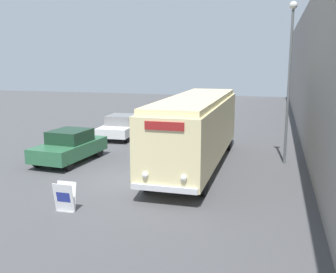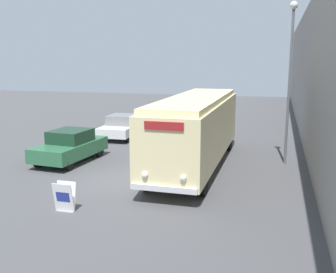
# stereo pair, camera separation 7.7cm
# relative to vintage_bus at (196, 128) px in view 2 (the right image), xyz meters

# --- Properties ---
(ground_plane) EXTENTS (80.00, 80.00, 0.00)m
(ground_plane) POSITION_rel_vintage_bus_xyz_m (-1.90, -2.85, -1.84)
(ground_plane) COLOR #4C4C4F
(building_wall_right) EXTENTS (0.30, 60.00, 8.22)m
(building_wall_right) POSITION_rel_vintage_bus_xyz_m (5.19, 7.15, 2.26)
(building_wall_right) COLOR gray
(building_wall_right) RESTS_ON ground_plane
(vintage_bus) EXTENTS (2.45, 10.60, 3.26)m
(vintage_bus) POSITION_rel_vintage_bus_xyz_m (0.00, 0.00, 0.00)
(vintage_bus) COLOR black
(vintage_bus) RESTS_ON ground_plane
(sign_board) EXTENTS (0.69, 0.37, 0.97)m
(sign_board) POSITION_rel_vintage_bus_xyz_m (-3.01, -6.54, -1.37)
(sign_board) COLOR gray
(sign_board) RESTS_ON ground_plane
(streetlamp) EXTENTS (0.36, 0.36, 7.46)m
(streetlamp) POSITION_rel_vintage_bus_xyz_m (4.01, 1.71, 2.89)
(streetlamp) COLOR #595E60
(streetlamp) RESTS_ON ground_plane
(parked_car_near) EXTENTS (2.24, 4.21, 1.56)m
(parked_car_near) POSITION_rel_vintage_bus_xyz_m (-6.06, -0.78, -1.07)
(parked_car_near) COLOR black
(parked_car_near) RESTS_ON ground_plane
(parked_car_mid) EXTENTS (2.11, 4.20, 1.45)m
(parked_car_mid) POSITION_rel_vintage_bus_xyz_m (-5.94, 5.53, -1.12)
(parked_car_mid) COLOR black
(parked_car_mid) RESTS_ON ground_plane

